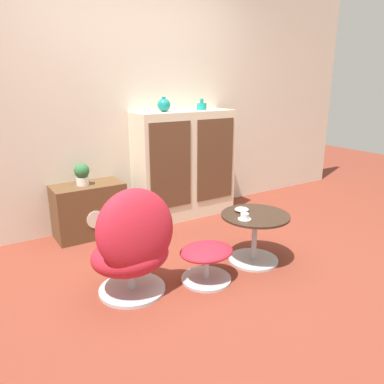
{
  "coord_description": "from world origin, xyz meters",
  "views": [
    {
      "loc": [
        -1.58,
        -2.12,
        1.49
      ],
      "look_at": [
        0.12,
        0.52,
        0.55
      ],
      "focal_mm": 35.0,
      "sensor_mm": 36.0,
      "label": 1
    }
  ],
  "objects_px": {
    "sideboard": "(184,165)",
    "vase_inner_left": "(202,106)",
    "tv_console": "(89,210)",
    "teacup": "(245,217)",
    "bowl": "(242,210)",
    "ottoman": "(207,257)",
    "coffee_table": "(255,233)",
    "vase_leftmost": "(164,105)",
    "potted_plant": "(82,174)",
    "egg_chair": "(133,244)"
  },
  "relations": [
    {
      "from": "sideboard",
      "to": "vase_inner_left",
      "type": "xyz_separation_m",
      "value": [
        0.23,
        0.0,
        0.63
      ]
    },
    {
      "from": "tv_console",
      "to": "teacup",
      "type": "distance_m",
      "value": 1.6
    },
    {
      "from": "bowl",
      "to": "tv_console",
      "type": "bearing_deg",
      "value": 128.12
    },
    {
      "from": "ottoman",
      "to": "coffee_table",
      "type": "relative_size",
      "value": 0.75
    },
    {
      "from": "tv_console",
      "to": "bowl",
      "type": "distance_m",
      "value": 1.53
    },
    {
      "from": "tv_console",
      "to": "ottoman",
      "type": "bearing_deg",
      "value": -71.28
    },
    {
      "from": "vase_leftmost",
      "to": "bowl",
      "type": "relative_size",
      "value": 1.24
    },
    {
      "from": "coffee_table",
      "to": "tv_console",
      "type": "bearing_deg",
      "value": 126.94
    },
    {
      "from": "teacup",
      "to": "bowl",
      "type": "height_order",
      "value": "teacup"
    },
    {
      "from": "coffee_table",
      "to": "teacup",
      "type": "relative_size",
      "value": 5.35
    },
    {
      "from": "bowl",
      "to": "vase_leftmost",
      "type": "bearing_deg",
      "value": 93.9
    },
    {
      "from": "sideboard",
      "to": "teacup",
      "type": "relative_size",
      "value": 11.06
    },
    {
      "from": "sideboard",
      "to": "vase_leftmost",
      "type": "height_order",
      "value": "vase_leftmost"
    },
    {
      "from": "ottoman",
      "to": "bowl",
      "type": "distance_m",
      "value": 0.56
    },
    {
      "from": "vase_inner_left",
      "to": "potted_plant",
      "type": "xyz_separation_m",
      "value": [
        -1.37,
        0.01,
        -0.58
      ]
    },
    {
      "from": "ottoman",
      "to": "coffee_table",
      "type": "height_order",
      "value": "coffee_table"
    },
    {
      "from": "vase_inner_left",
      "to": "coffee_table",
      "type": "bearing_deg",
      "value": -104.58
    },
    {
      "from": "tv_console",
      "to": "bowl",
      "type": "height_order",
      "value": "tv_console"
    },
    {
      "from": "tv_console",
      "to": "sideboard",
      "type": "bearing_deg",
      "value": -0.75
    },
    {
      "from": "bowl",
      "to": "egg_chair",
      "type": "bearing_deg",
      "value": -177.22
    },
    {
      "from": "coffee_table",
      "to": "potted_plant",
      "type": "height_order",
      "value": "potted_plant"
    },
    {
      "from": "coffee_table",
      "to": "vase_leftmost",
      "type": "xyz_separation_m",
      "value": [
        -0.13,
        1.3,
        0.99
      ]
    },
    {
      "from": "vase_inner_left",
      "to": "ottoman",
      "type": "bearing_deg",
      "value": -122.59
    },
    {
      "from": "coffee_table",
      "to": "vase_inner_left",
      "type": "height_order",
      "value": "vase_inner_left"
    },
    {
      "from": "egg_chair",
      "to": "ottoman",
      "type": "xyz_separation_m",
      "value": [
        0.54,
        -0.12,
        -0.19
      ]
    },
    {
      "from": "egg_chair",
      "to": "vase_inner_left",
      "type": "height_order",
      "value": "vase_inner_left"
    },
    {
      "from": "teacup",
      "to": "coffee_table",
      "type": "bearing_deg",
      "value": 14.35
    },
    {
      "from": "potted_plant",
      "to": "teacup",
      "type": "height_order",
      "value": "potted_plant"
    },
    {
      "from": "coffee_table",
      "to": "bowl",
      "type": "height_order",
      "value": "bowl"
    },
    {
      "from": "sideboard",
      "to": "potted_plant",
      "type": "height_order",
      "value": "sideboard"
    },
    {
      "from": "vase_leftmost",
      "to": "vase_inner_left",
      "type": "bearing_deg",
      "value": -0.0
    },
    {
      "from": "sideboard",
      "to": "ottoman",
      "type": "distance_m",
      "value": 1.54
    },
    {
      "from": "egg_chair",
      "to": "vase_inner_left",
      "type": "relative_size",
      "value": 6.83
    },
    {
      "from": "vase_inner_left",
      "to": "egg_chair",
      "type": "bearing_deg",
      "value": -138.76
    },
    {
      "from": "tv_console",
      "to": "teacup",
      "type": "height_order",
      "value": "tv_console"
    },
    {
      "from": "tv_console",
      "to": "coffee_table",
      "type": "height_order",
      "value": "tv_console"
    },
    {
      "from": "ottoman",
      "to": "teacup",
      "type": "bearing_deg",
      "value": 1.64
    },
    {
      "from": "coffee_table",
      "to": "vase_leftmost",
      "type": "height_order",
      "value": "vase_leftmost"
    },
    {
      "from": "tv_console",
      "to": "vase_leftmost",
      "type": "xyz_separation_m",
      "value": [
        0.86,
        -0.01,
        0.98
      ]
    },
    {
      "from": "coffee_table",
      "to": "potted_plant",
      "type": "bearing_deg",
      "value": 128.03
    },
    {
      "from": "teacup",
      "to": "bowl",
      "type": "relative_size",
      "value": 0.89
    },
    {
      "from": "sideboard",
      "to": "coffee_table",
      "type": "bearing_deg",
      "value": -94.86
    },
    {
      "from": "tv_console",
      "to": "vase_inner_left",
      "type": "distance_m",
      "value": 1.64
    },
    {
      "from": "sideboard",
      "to": "bowl",
      "type": "distance_m",
      "value": 1.2
    },
    {
      "from": "bowl",
      "to": "coffee_table",
      "type": "bearing_deg",
      "value": -67.28
    },
    {
      "from": "vase_inner_left",
      "to": "potted_plant",
      "type": "relative_size",
      "value": 0.57
    },
    {
      "from": "tv_console",
      "to": "bowl",
      "type": "relative_size",
      "value": 5.59
    },
    {
      "from": "egg_chair",
      "to": "potted_plant",
      "type": "height_order",
      "value": "egg_chair"
    },
    {
      "from": "ottoman",
      "to": "egg_chair",
      "type": "bearing_deg",
      "value": 167.74
    },
    {
      "from": "coffee_table",
      "to": "vase_leftmost",
      "type": "bearing_deg",
      "value": 95.71
    }
  ]
}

